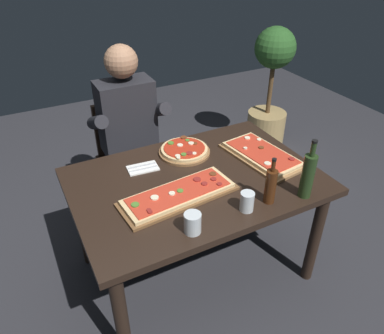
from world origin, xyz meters
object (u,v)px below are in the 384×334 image
(diner_chair, at_px, (128,154))
(pizza_rectangular_front, at_px, (179,194))
(dining_table, at_px, (196,192))
(oil_bottle_amber, at_px, (308,175))
(potted_plant_corner, at_px, (270,91))
(pizza_rectangular_left, at_px, (262,155))
(tumbler_far_side, at_px, (193,224))
(seated_diner, at_px, (130,130))
(tumbler_near_camera, at_px, (247,203))
(wine_bottle_dark, at_px, (271,186))
(pizza_round_far, at_px, (184,150))

(diner_chair, bearing_deg, pizza_rectangular_front, -91.63)
(dining_table, height_order, oil_bottle_amber, oil_bottle_amber)
(diner_chair, bearing_deg, potted_plant_corner, 11.13)
(pizza_rectangular_left, height_order, potted_plant_corner, potted_plant_corner)
(tumbler_far_side, height_order, seated_diner, seated_diner)
(diner_chair, bearing_deg, tumbler_far_side, -93.81)
(tumbler_near_camera, bearing_deg, pizza_rectangular_left, 45.22)
(diner_chair, bearing_deg, tumbler_near_camera, -79.09)
(oil_bottle_amber, height_order, potted_plant_corner, potted_plant_corner)
(oil_bottle_amber, xyz_separation_m, seated_diner, (-0.58, 1.14, -0.13))
(pizza_rectangular_front, xyz_separation_m, wine_bottle_dark, (0.40, -0.25, 0.08))
(dining_table, distance_m, pizza_rectangular_left, 0.49)
(pizza_rectangular_left, relative_size, tumbler_far_side, 5.28)
(dining_table, bearing_deg, pizza_rectangular_front, -145.50)
(tumbler_far_side, bearing_deg, dining_table, 59.92)
(pizza_round_far, relative_size, potted_plant_corner, 0.27)
(dining_table, distance_m, wine_bottle_dark, 0.48)
(dining_table, bearing_deg, oil_bottle_amber, -42.70)
(oil_bottle_amber, relative_size, tumbler_near_camera, 3.22)
(tumbler_near_camera, bearing_deg, dining_table, 105.08)
(pizza_rectangular_front, bearing_deg, pizza_rectangular_left, 11.31)
(tumbler_near_camera, relative_size, diner_chair, 0.12)
(pizza_rectangular_left, height_order, diner_chair, diner_chair)
(dining_table, distance_m, tumbler_far_side, 0.46)
(tumbler_far_side, bearing_deg, seated_diner, 85.78)
(dining_table, distance_m, oil_bottle_amber, 0.64)
(wine_bottle_dark, height_order, diner_chair, wine_bottle_dark)
(seated_diner, height_order, potted_plant_corner, seated_diner)
(dining_table, xyz_separation_m, pizza_rectangular_left, (0.47, 0.01, 0.11))
(pizza_rectangular_front, xyz_separation_m, tumbler_far_side, (-0.05, -0.27, 0.03))
(potted_plant_corner, bearing_deg, wine_bottle_dark, -128.11)
(potted_plant_corner, bearing_deg, pizza_rectangular_left, -129.96)
(tumbler_near_camera, distance_m, diner_chair, 1.28)
(oil_bottle_amber, bearing_deg, pizza_rectangular_left, 85.70)
(dining_table, bearing_deg, wine_bottle_dark, -56.29)
(wine_bottle_dark, relative_size, diner_chair, 0.30)
(wine_bottle_dark, xyz_separation_m, tumbler_far_side, (-0.46, -0.02, -0.06))
(diner_chair, bearing_deg, wine_bottle_dark, -72.76)
(pizza_rectangular_front, relative_size, diner_chair, 0.76)
(pizza_rectangular_left, height_order, oil_bottle_amber, oil_bottle_amber)
(dining_table, xyz_separation_m, potted_plant_corner, (1.44, 1.16, -0.05))
(oil_bottle_amber, distance_m, potted_plant_corner, 1.88)
(dining_table, distance_m, pizza_rectangular_front, 0.23)
(dining_table, height_order, pizza_rectangular_front, pizza_rectangular_front)
(diner_chair, xyz_separation_m, potted_plant_corner, (1.57, 0.31, 0.11))
(pizza_rectangular_left, bearing_deg, wine_bottle_dark, -121.76)
(tumbler_far_side, distance_m, seated_diner, 1.12)
(dining_table, relative_size, seated_diner, 1.05)
(tumbler_near_camera, bearing_deg, tumbler_far_side, -177.15)
(pizza_rectangular_left, relative_size, pizza_round_far, 1.69)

